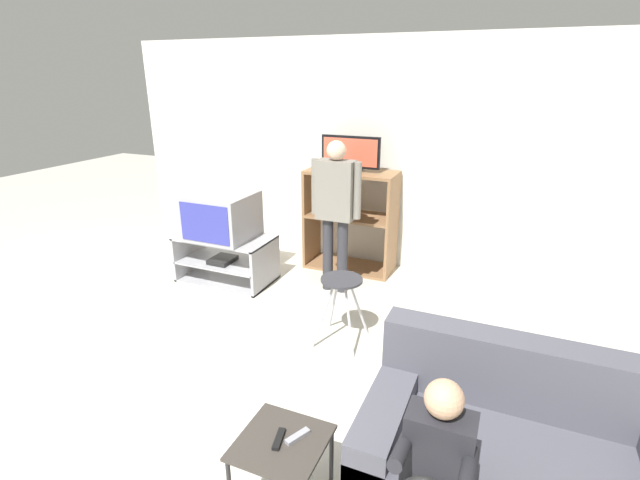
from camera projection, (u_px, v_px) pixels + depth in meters
wall_back at (372, 156)px, 5.36m from camera, size 6.40×0.06×2.60m
tv_stand at (226, 259)px, 5.18m from camera, size 1.03×0.59×0.51m
television_main at (222, 216)px, 5.01m from camera, size 0.67×0.62×0.49m
media_shelf at (350, 220)px, 5.38m from camera, size 1.03×0.48×1.17m
television_flat at (350, 155)px, 5.11m from camera, size 0.67×0.20×0.39m
folding_stool at (342, 290)px, 3.90m from camera, size 0.39×0.41×0.60m
snack_table at (282, 449)px, 2.39m from camera, size 0.44×0.44×0.44m
remote_control_black at (279, 439)px, 2.37m from camera, size 0.07×0.15×0.02m
remote_control_white at (298, 436)px, 2.39m from camera, size 0.09×0.15×0.02m
couch at (512, 464)px, 2.41m from camera, size 1.55×0.89×0.86m
person_standing_adult at (336, 203)px, 4.69m from camera, size 0.53×0.20×1.59m
person_seated_child at (434, 472)px, 1.99m from camera, size 0.33×0.43×1.00m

